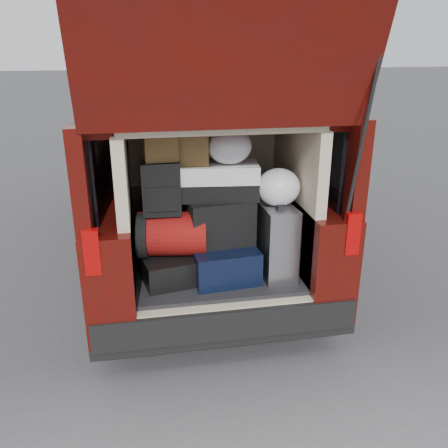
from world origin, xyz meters
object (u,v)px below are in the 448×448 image
(navy_hardshell, at_px, (221,258))
(silver_roller, at_px, (277,242))
(twotone_duffel, at_px, (219,181))
(black_hardshell, at_px, (165,266))
(red_duffel, at_px, (173,234))
(black_soft_case, at_px, (220,221))
(backpack, at_px, (161,188))

(navy_hardshell, xyz_separation_m, silver_roller, (0.41, -0.11, 0.15))
(twotone_duffel, bearing_deg, navy_hardshell, -79.32)
(black_hardshell, bearing_deg, navy_hardshell, -11.50)
(black_hardshell, bearing_deg, red_duffel, -20.43)
(red_duffel, bearing_deg, black_soft_case, 11.62)
(black_hardshell, height_order, black_soft_case, black_soft_case)
(navy_hardshell, bearing_deg, backpack, 176.05)
(black_hardshell, bearing_deg, black_soft_case, -10.06)
(red_duffel, xyz_separation_m, twotone_duffel, (0.36, 0.07, 0.37))
(silver_roller, distance_m, red_duffel, 0.78)
(black_hardshell, height_order, silver_roller, silver_roller)
(red_duffel, bearing_deg, navy_hardshell, 9.91)
(silver_roller, height_order, twotone_duffel, twotone_duffel)
(black_soft_case, bearing_deg, twotone_duffel, 84.57)
(silver_roller, distance_m, twotone_duffel, 0.63)
(black_hardshell, relative_size, red_duffel, 0.99)
(navy_hardshell, bearing_deg, red_duffel, 175.94)
(navy_hardshell, height_order, backpack, backpack)
(black_hardshell, height_order, red_duffel, red_duffel)
(navy_hardshell, height_order, twotone_duffel, twotone_duffel)
(red_duffel, distance_m, backpack, 0.36)
(navy_hardshell, height_order, silver_roller, silver_roller)
(silver_roller, bearing_deg, black_soft_case, 161.16)
(navy_hardshell, bearing_deg, black_soft_case, 102.05)
(navy_hardshell, relative_size, red_duffel, 1.17)
(black_soft_case, bearing_deg, backpack, 175.58)
(backpack, bearing_deg, twotone_duffel, 12.69)
(backpack, distance_m, twotone_duffel, 0.43)
(black_soft_case, relative_size, twotone_duffel, 0.83)
(red_duffel, bearing_deg, black_hardshell, 179.42)
(black_hardshell, relative_size, black_soft_case, 1.03)
(black_soft_case, xyz_separation_m, twotone_duffel, (-0.00, 0.05, 0.30))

